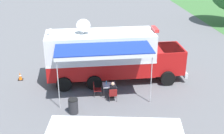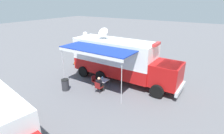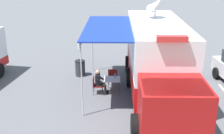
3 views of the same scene
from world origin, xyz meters
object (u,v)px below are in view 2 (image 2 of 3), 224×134
at_px(water_bottle, 102,78).
at_px(traffic_cone, 75,62).
at_px(folding_chair_at_table, 98,87).
at_px(car_behind_truck, 133,56).
at_px(command_truck, 121,59).
at_px(folding_chair_beside_table, 95,80).
at_px(trash_bin, 65,85).
at_px(folding_table, 103,81).
at_px(seated_responder, 100,84).

xyz_separation_m(water_bottle, traffic_cone, (-2.92, -5.78, -0.55)).
height_order(folding_chair_at_table, car_behind_truck, car_behind_truck).
distance_m(command_truck, folding_chair_at_table, 3.26).
height_order(folding_chair_at_table, folding_chair_beside_table, same).
distance_m(folding_chair_at_table, traffic_cone, 7.19).
bearing_deg(trash_bin, command_truck, 144.99).
bearing_deg(car_behind_truck, traffic_cone, -54.38).
relative_size(folding_table, folding_chair_at_table, 0.94).
bearing_deg(folding_table, command_truck, 168.17).
distance_m(folding_table, folding_chair_beside_table, 0.87).
relative_size(folding_chair_at_table, folding_chair_beside_table, 1.00).
xyz_separation_m(command_truck, traffic_cone, (-0.96, -6.37, -1.66)).
xyz_separation_m(folding_table, folding_chair_beside_table, (-0.03, -0.85, -0.16)).
relative_size(command_truck, folding_chair_at_table, 10.96).
relative_size(trash_bin, traffic_cone, 1.57).
bearing_deg(traffic_cone, seated_responder, 58.78).
distance_m(folding_table, trash_bin, 2.95).
xyz_separation_m(seated_responder, trash_bin, (1.21, -2.45, -0.20)).
distance_m(command_truck, traffic_cone, 6.66).
bearing_deg(folding_chair_beside_table, seated_responder, 56.88).
relative_size(command_truck, trash_bin, 10.48).
height_order(folding_table, seated_responder, seated_responder).
relative_size(water_bottle, folding_chair_beside_table, 0.26).
xyz_separation_m(command_truck, folding_table, (2.11, -0.44, -1.27)).
relative_size(folding_chair_beside_table, seated_responder, 0.70).
height_order(command_truck, water_bottle, command_truck).
xyz_separation_m(folding_chair_beside_table, trash_bin, (1.85, -1.46, -0.06)).
xyz_separation_m(folding_chair_at_table, folding_chair_beside_table, (-0.83, -0.98, 0.00)).
bearing_deg(command_truck, car_behind_truck, -167.05).
bearing_deg(water_bottle, seated_responder, 20.64).
distance_m(water_bottle, car_behind_truck, 6.72).
relative_size(water_bottle, traffic_cone, 0.39).
xyz_separation_m(folding_table, seated_responder, (0.61, 0.13, -0.02)).
bearing_deg(folding_chair_beside_table, car_behind_truck, 178.31).
bearing_deg(folding_table, water_bottle, -134.37).
bearing_deg(folding_chair_at_table, traffic_cone, -122.52).
xyz_separation_m(folding_chair_beside_table, car_behind_truck, (-6.82, 0.20, 0.37)).
relative_size(folding_table, trash_bin, 0.89).
distance_m(seated_responder, trash_bin, 2.74).
bearing_deg(command_truck, folding_table, -11.83).
relative_size(folding_chair_at_table, traffic_cone, 1.50).
xyz_separation_m(water_bottle, car_behind_truck, (-6.70, -0.50, 0.05)).
xyz_separation_m(folding_table, water_bottle, (-0.15, -0.15, 0.16)).
height_order(folding_chair_at_table, trash_bin, trash_bin).
relative_size(folding_table, folding_chair_beside_table, 0.94).
height_order(water_bottle, trash_bin, water_bottle).
relative_size(water_bottle, trash_bin, 0.25).
bearing_deg(water_bottle, folding_table, 45.63).
xyz_separation_m(folding_table, traffic_cone, (-3.07, -5.93, -0.39)).
height_order(trash_bin, car_behind_truck, car_behind_truck).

